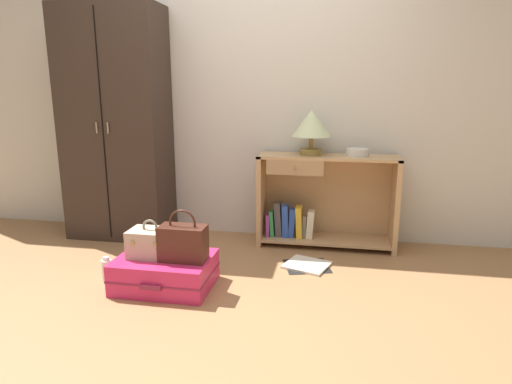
% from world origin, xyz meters
% --- Properties ---
extents(ground_plane, '(9.00, 9.00, 0.00)m').
position_xyz_m(ground_plane, '(0.00, 0.00, 0.00)').
color(ground_plane, '#9E7047').
extents(back_wall, '(6.40, 0.10, 2.60)m').
position_xyz_m(back_wall, '(0.00, 1.50, 1.30)').
color(back_wall, beige).
rests_on(back_wall, ground_plane).
extents(wardrobe, '(0.88, 0.47, 1.98)m').
position_xyz_m(wardrobe, '(-1.12, 1.20, 0.99)').
color(wardrobe, '#33261E').
rests_on(wardrobe, ground_plane).
extents(bookshelf, '(1.14, 0.36, 0.77)m').
position_xyz_m(bookshelf, '(0.66, 1.27, 0.38)').
color(bookshelf, tan).
rests_on(bookshelf, ground_plane).
extents(table_lamp, '(0.31, 0.31, 0.37)m').
position_xyz_m(table_lamp, '(0.57, 1.25, 1.02)').
color(table_lamp, olive).
rests_on(table_lamp, bookshelf).
extents(bowl, '(0.17, 0.17, 0.06)m').
position_xyz_m(bowl, '(0.95, 1.27, 0.80)').
color(bowl, silver).
rests_on(bowl, bookshelf).
extents(suitcase_large, '(0.64, 0.49, 0.21)m').
position_xyz_m(suitcase_large, '(-0.32, 0.23, 0.11)').
color(suitcase_large, '#DB2860').
rests_on(suitcase_large, ground_plane).
extents(train_case, '(0.28, 0.22, 0.25)m').
position_xyz_m(train_case, '(-0.41, 0.24, 0.30)').
color(train_case, '#B7A88E').
rests_on(train_case, suitcase_large).
extents(handbag, '(0.30, 0.16, 0.34)m').
position_xyz_m(handbag, '(-0.18, 0.21, 0.33)').
color(handbag, '#472319').
rests_on(handbag, suitcase_large).
extents(bottle, '(0.07, 0.07, 0.16)m').
position_xyz_m(bottle, '(-0.77, 0.27, 0.08)').
color(bottle, white).
rests_on(bottle, ground_plane).
extents(open_book_on_floor, '(0.39, 0.37, 0.02)m').
position_xyz_m(open_book_on_floor, '(0.60, 0.75, 0.01)').
color(open_book_on_floor, white).
rests_on(open_book_on_floor, ground_plane).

